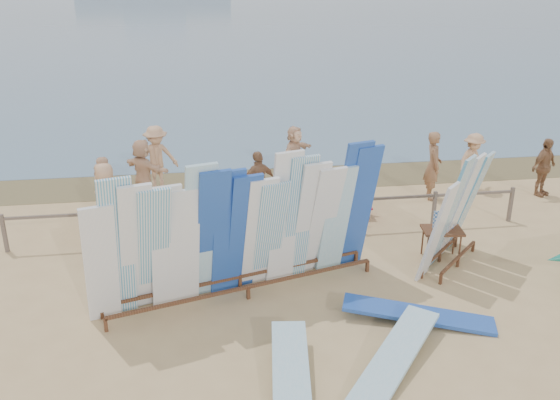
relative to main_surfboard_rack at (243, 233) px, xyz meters
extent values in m
plane|color=tan|center=(0.89, -0.41, -1.29)|extent=(160.00, 160.00, 0.00)
cube|color=brown|center=(0.89, 6.79, -1.29)|extent=(40.00, 2.60, 0.01)
cube|color=#6A5B50|center=(0.89, 2.59, -0.49)|extent=(12.00, 0.06, 0.06)
cube|color=#6A5B50|center=(-5.11, 2.59, -0.84)|extent=(0.08, 0.08, 0.90)
cube|color=#6A5B50|center=(-3.11, 2.59, -0.84)|extent=(0.08, 0.08, 0.90)
cube|color=#6A5B50|center=(-1.11, 2.59, -0.84)|extent=(0.08, 0.08, 0.90)
cube|color=#6A5B50|center=(0.89, 2.59, -0.84)|extent=(0.08, 0.08, 0.90)
cube|color=#6A5B50|center=(2.89, 2.59, -0.84)|extent=(0.08, 0.08, 0.90)
cube|color=#6A5B50|center=(4.89, 2.59, -0.84)|extent=(0.08, 0.08, 0.90)
cube|color=#6A5B50|center=(6.89, 2.59, -0.84)|extent=(0.08, 0.08, 0.90)
cube|color=brown|center=(0.05, -0.22, -1.04)|extent=(5.16, 1.54, 0.06)
cube|color=brown|center=(-0.07, 0.21, -1.04)|extent=(5.16, 1.54, 0.06)
cube|color=white|center=(-2.52, -0.72, -0.11)|extent=(0.71, 0.73, 2.36)
cube|color=white|center=(-2.22, -0.64, 0.12)|extent=(0.75, 0.87, 2.82)
cube|color=white|center=(-1.92, -0.55, 0.05)|extent=(0.78, 0.99, 2.68)
cube|color=white|center=(-1.62, -0.47, -0.01)|extent=(0.79, 1.02, 2.57)
cube|color=white|center=(-1.41, -0.40, -0.03)|extent=(0.70, 0.69, 2.53)
cube|color=white|center=(-1.11, -0.32, -0.08)|extent=(0.70, 0.70, 2.42)
cube|color=#8BC5DF|center=(-0.81, -0.23, 0.14)|extent=(0.76, 0.91, 2.87)
cube|color=#234DB0|center=(-0.59, -0.17, 0.07)|extent=(0.79, 1.00, 2.74)
cube|color=#234DB0|center=(-0.30, -0.09, 0.04)|extent=(0.73, 0.80, 2.68)
cube|color=#234DB0|center=(0.00, 0.00, -0.02)|extent=(0.75, 0.88, 2.55)
cube|color=white|center=(0.30, 0.09, -0.08)|extent=(0.75, 0.88, 2.44)
cube|color=white|center=(0.52, 0.15, -0.13)|extent=(0.76, 0.90, 2.32)
cube|color=white|center=(0.81, 0.23, 0.13)|extent=(0.70, 0.71, 2.86)
cube|color=white|center=(1.11, 0.32, 0.07)|extent=(0.72, 0.77, 2.74)
cube|color=white|center=(1.33, 0.38, 0.00)|extent=(0.76, 0.91, 2.60)
cube|color=white|center=(1.63, 0.47, -0.06)|extent=(0.78, 0.98, 2.46)
cube|color=#8BC5DF|center=(1.92, 0.55, -0.09)|extent=(0.72, 0.77, 2.41)
cube|color=#234DB0|center=(2.22, 0.64, 0.15)|extent=(0.74, 0.85, 2.88)
cube|color=#234DB0|center=(2.44, 0.70, 0.09)|extent=(0.74, 0.85, 2.77)
cube|color=brown|center=(4.59, 0.44, -1.06)|extent=(1.34, 1.35, 0.06)
cube|color=brown|center=(4.30, 0.73, -1.06)|extent=(1.34, 1.35, 0.06)
cube|color=white|center=(3.83, -0.02, -0.23)|extent=(0.75, 0.75, 2.12)
cube|color=white|center=(4.24, 0.38, -0.03)|extent=(0.85, 0.85, 2.53)
cube|color=white|center=(4.65, 0.79, -0.08)|extent=(0.86, 0.86, 2.43)
cube|color=white|center=(5.05, 1.20, -0.13)|extent=(0.87, 0.87, 2.33)
cube|color=brown|center=(4.36, 0.87, -0.62)|extent=(0.92, 0.71, 0.05)
cube|color=white|center=(4.36, 0.87, -0.37)|extent=(0.45, 0.09, 0.40)
cube|color=#234DB0|center=(3.01, -1.41, -1.29)|extent=(2.73, 1.44, 0.26)
cube|color=#8BC5DF|center=(0.43, -3.05, -1.29)|extent=(0.88, 2.74, 0.41)
cube|color=#8BC5DF|center=(2.16, -2.62, -1.29)|extent=(2.16, 2.42, 0.34)
cube|color=#AE1225|center=(1.81, 3.48, -1.00)|extent=(0.58, 0.55, 0.05)
cube|color=#AE1225|center=(1.85, 3.69, -0.75)|extent=(0.52, 0.25, 0.50)
cube|color=#AE1225|center=(3.27, 3.38, -1.00)|extent=(0.52, 0.47, 0.05)
cube|color=#AE1225|center=(3.28, 3.60, -0.74)|extent=(0.51, 0.17, 0.50)
cube|color=#AE1225|center=(2.88, 3.77, -0.74)|extent=(0.60, 0.83, 0.55)
cube|color=#AE1225|center=(2.81, 4.07, -0.39)|extent=(0.48, 0.26, 0.35)
imported|color=#8C6042|center=(5.55, 4.44, -0.35)|extent=(0.49, 0.74, 1.88)
imported|color=tan|center=(6.97, 5.01, -0.48)|extent=(1.13, 0.88, 1.63)
imported|color=tan|center=(1.89, 3.19, -0.48)|extent=(0.63, 0.88, 1.63)
imported|color=tan|center=(-2.97, 3.42, -0.43)|extent=(0.45, 0.86, 1.72)
imported|color=beige|center=(-3.08, 4.36, -0.50)|extent=(0.84, 0.75, 1.58)
imported|color=beige|center=(2.10, 6.60, -0.48)|extent=(1.27, 1.51, 1.62)
imported|color=beige|center=(-2.25, 5.44, -0.44)|extent=(1.48, 1.48, 1.71)
imported|color=#8C6042|center=(0.73, 3.97, -0.45)|extent=(1.07, 0.82, 1.68)
imported|color=tan|center=(-1.93, 6.30, -0.37)|extent=(1.28, 0.78, 1.85)
imported|color=#8C6042|center=(8.67, 4.19, -0.47)|extent=(1.04, 0.79, 1.64)
camera|label=1|loc=(-0.77, -10.13, 4.63)|focal=38.00mm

